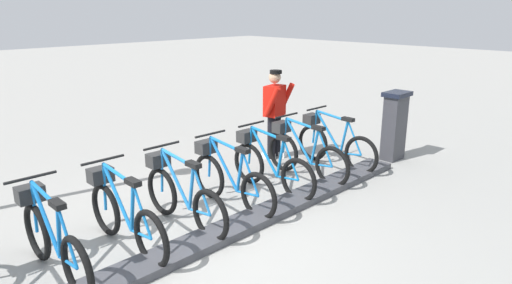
# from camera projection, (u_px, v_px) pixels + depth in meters

# --- Properties ---
(ground_plane) EXTENTS (60.00, 60.00, 0.00)m
(ground_plane) POSITION_uv_depth(u_px,v_px,m) (199.00, 247.00, 5.47)
(ground_plane) COLOR #A19F99
(dock_rail_base) EXTENTS (0.44, 8.25, 0.10)m
(dock_rail_base) POSITION_uv_depth(u_px,v_px,m) (199.00, 243.00, 5.45)
(dock_rail_base) COLOR #47474C
(dock_rail_base) RESTS_ON ground
(payment_kiosk) EXTENTS (0.36, 0.52, 1.28)m
(payment_kiosk) POSITION_uv_depth(u_px,v_px,m) (394.00, 125.00, 8.46)
(payment_kiosk) COLOR #38383D
(payment_kiosk) RESTS_ON ground
(bike_docked_0) EXTENTS (1.72, 0.54, 1.02)m
(bike_docked_0) POSITION_uv_depth(u_px,v_px,m) (333.00, 143.00, 8.16)
(bike_docked_0) COLOR black
(bike_docked_0) RESTS_ON ground
(bike_docked_1) EXTENTS (1.72, 0.54, 1.02)m
(bike_docked_1) POSITION_uv_depth(u_px,v_px,m) (303.00, 153.00, 7.60)
(bike_docked_1) COLOR black
(bike_docked_1) RESTS_ON ground
(bike_docked_2) EXTENTS (1.72, 0.54, 1.02)m
(bike_docked_2) POSITION_uv_depth(u_px,v_px,m) (269.00, 164.00, 7.04)
(bike_docked_2) COLOR black
(bike_docked_2) RESTS_ON ground
(bike_docked_3) EXTENTS (1.72, 0.54, 1.02)m
(bike_docked_3) POSITION_uv_depth(u_px,v_px,m) (229.00, 178.00, 6.48)
(bike_docked_3) COLOR black
(bike_docked_3) RESTS_ON ground
(bike_docked_4) EXTENTS (1.72, 0.54, 1.02)m
(bike_docked_4) POSITION_uv_depth(u_px,v_px,m) (181.00, 194.00, 5.91)
(bike_docked_4) COLOR black
(bike_docked_4) RESTS_ON ground
(bike_docked_5) EXTENTS (1.72, 0.54, 1.02)m
(bike_docked_5) POSITION_uv_depth(u_px,v_px,m) (123.00, 214.00, 5.35)
(bike_docked_5) COLOR black
(bike_docked_5) RESTS_ON ground
(bike_docked_6) EXTENTS (1.72, 0.54, 1.02)m
(bike_docked_6) POSITION_uv_depth(u_px,v_px,m) (52.00, 238.00, 4.79)
(bike_docked_6) COLOR black
(bike_docked_6) RESTS_ON ground
(worker_near_rack) EXTENTS (0.50, 0.68, 1.66)m
(worker_near_rack) POSITION_uv_depth(u_px,v_px,m) (275.00, 111.00, 8.47)
(worker_near_rack) COLOR white
(worker_near_rack) RESTS_ON ground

